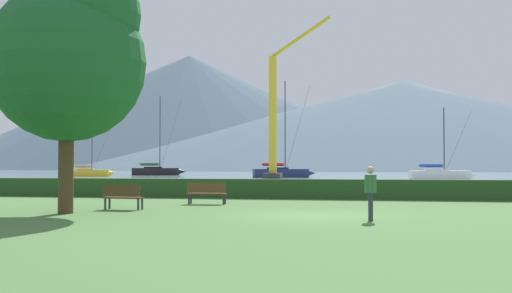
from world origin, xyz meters
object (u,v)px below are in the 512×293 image
at_px(sailboat_slip_4, 440,174).
at_px(park_bench_under_tree, 207,192).
at_px(park_bench_near_path, 123,196).
at_px(sailboat_slip_0, 89,172).
at_px(park_tree, 72,53).
at_px(person_standing_walker, 371,189).
at_px(dock_crane, 275,124).
at_px(sailboat_slip_2, 157,171).
at_px(sailboat_slip_3, 281,172).

bearing_deg(sailboat_slip_4, park_bench_under_tree, -113.36).
xyz_separation_m(park_bench_near_path, park_bench_under_tree, (2.19, 3.95, 0.00)).
xyz_separation_m(sailboat_slip_0, park_tree, (34.15, -71.49, 5.03)).
bearing_deg(person_standing_walker, sailboat_slip_4, 83.85).
distance_m(park_bench_under_tree, dock_crane, 47.40).
bearing_deg(park_tree, sailboat_slip_2, 108.27).
bearing_deg(person_standing_walker, sailboat_slip_2, 114.60).
distance_m(park_bench_near_path, park_bench_under_tree, 4.52).
relative_size(sailboat_slip_3, dock_crane, 0.72).
relative_size(sailboat_slip_0, park_bench_under_tree, 4.91).
height_order(sailboat_slip_0, park_bench_near_path, sailboat_slip_0).
height_order(person_standing_walker, dock_crane, dock_crane).
bearing_deg(sailboat_slip_0, park_tree, -82.29).
height_order(sailboat_slip_0, sailboat_slip_4, sailboat_slip_4).
distance_m(sailboat_slip_0, person_standing_walker, 85.05).
xyz_separation_m(sailboat_slip_2, sailboat_slip_3, (24.72, -16.66, -0.03)).
relative_size(sailboat_slip_0, park_tree, 0.96).
xyz_separation_m(sailboat_slip_0, sailboat_slip_3, (30.67, -2.75, 0.15)).
xyz_separation_m(sailboat_slip_3, sailboat_slip_4, (20.82, -10.24, -0.11)).
distance_m(park_bench_near_path, person_standing_walker, 9.88).
xyz_separation_m(sailboat_slip_2, dock_crane, (26.51, -32.52, 5.79)).
distance_m(park_tree, dock_crane, 52.91).
bearing_deg(sailboat_slip_3, dock_crane, -101.91).
xyz_separation_m(sailboat_slip_2, person_standing_walker, (38.58, -86.37, 0.18)).
bearing_deg(sailboat_slip_0, person_standing_walker, -76.25).
relative_size(sailboat_slip_3, person_standing_walker, 8.33).
relative_size(sailboat_slip_0, park_bench_near_path, 5.32).
bearing_deg(sailboat_slip_2, sailboat_slip_0, -126.89).
bearing_deg(dock_crane, park_bench_under_tree, -84.00).
bearing_deg(sailboat_slip_0, park_bench_near_path, -80.92).
xyz_separation_m(sailboat_slip_2, sailboat_slip_4, (45.54, -26.90, -0.14)).
distance_m(sailboat_slip_0, sailboat_slip_3, 30.79).
relative_size(person_standing_walker, dock_crane, 0.09).
relative_size(sailboat_slip_2, person_standing_walker, 8.42).
height_order(sailboat_slip_2, sailboat_slip_4, sailboat_slip_2).
bearing_deg(person_standing_walker, sailboat_slip_3, 101.77).
distance_m(sailboat_slip_3, park_tree, 69.00).
bearing_deg(sailboat_slip_3, park_tree, -105.44).
xyz_separation_m(park_bench_under_tree, person_standing_walker, (7.16, -7.10, 0.44)).
bearing_deg(person_standing_walker, dock_crane, 103.16).
xyz_separation_m(person_standing_walker, dock_crane, (-12.07, 53.85, 5.61)).
bearing_deg(sailboat_slip_2, sailboat_slip_4, -44.29).
bearing_deg(sailboat_slip_3, park_bench_under_tree, -102.23).
distance_m(sailboat_slip_0, dock_crane, 37.89).
bearing_deg(sailboat_slip_4, sailboat_slip_2, 141.16).
bearing_deg(sailboat_slip_2, park_bench_under_tree, -82.11).
distance_m(sailboat_slip_2, park_bench_under_tree, 85.27).
relative_size(sailboat_slip_2, sailboat_slip_3, 1.01).
distance_m(sailboat_slip_4, park_bench_under_tree, 54.25).
xyz_separation_m(sailboat_slip_4, dock_crane, (-19.04, -5.63, 5.93)).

